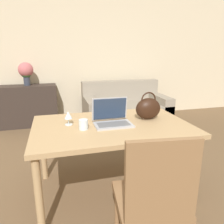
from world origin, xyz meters
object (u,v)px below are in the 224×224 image
handbag (148,108)px  drinking_glass (83,124)px  wine_glass (68,116)px  couch (125,110)px  flower_vase (26,71)px  chair (153,197)px  laptop (112,117)px

handbag → drinking_glass: bearing=-168.4°
wine_glass → handbag: (0.80, -0.02, 0.02)m
couch → wine_glass: bearing=-121.8°
wine_glass → flower_vase: bearing=104.1°
chair → drinking_glass: size_ratio=10.48×
chair → couch: (0.76, 2.87, -0.24)m
chair → drinking_glass: 0.87m
chair → couch: 2.98m
couch → drinking_glass: size_ratio=17.43×
couch → handbag: handbag is taller
drinking_glass → couch: bearing=62.7°
flower_vase → wine_glass: bearing=-75.9°
laptop → flower_vase: bearing=112.4°
drinking_glass → wine_glass: (-0.12, 0.16, 0.04)m
laptop → handbag: size_ratio=1.25×
laptop → drinking_glass: laptop is taller
drinking_glass → flower_vase: bearing=105.8°
wine_glass → couch: bearing=58.2°
chair → drinking_glass: bearing=119.9°
drinking_glass → handbag: bearing=11.6°
laptop → handbag: 0.40m
laptop → drinking_glass: bearing=-161.9°
couch → drinking_glass: (-1.09, -2.11, 0.49)m
chair → laptop: laptop is taller
chair → laptop: (-0.04, 0.86, 0.27)m
drinking_glass → wine_glass: size_ratio=0.69×
laptop → flower_vase: flower_vase is taller
wine_glass → handbag: handbag is taller
wine_glass → flower_vase: 2.43m
handbag → flower_vase: flower_vase is taller
chair → handbag: bearing=75.7°
laptop → wine_glass: laptop is taller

